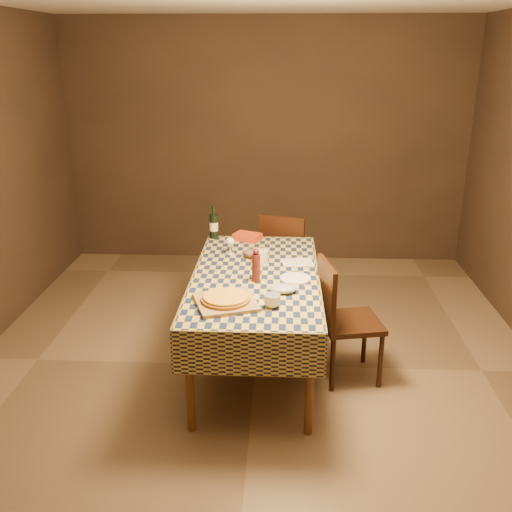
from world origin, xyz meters
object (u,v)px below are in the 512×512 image
(cutting_board, at_px, (226,302))
(chair_right, at_px, (340,314))
(dining_table, at_px, (256,284))
(wine_bottle, at_px, (214,226))
(white_plate, at_px, (295,278))
(bowl, at_px, (252,254))
(pizza, at_px, (226,298))
(chair_far, at_px, (285,255))

(cutting_board, bearing_deg, chair_right, 25.78)
(cutting_board, bearing_deg, dining_table, 71.72)
(dining_table, xyz_separation_m, wine_bottle, (-0.41, 0.86, 0.19))
(cutting_board, relative_size, white_plate, 1.68)
(dining_table, xyz_separation_m, bowl, (-0.05, 0.38, 0.10))
(bowl, bearing_deg, cutting_board, -97.95)
(cutting_board, height_order, pizza, pizza)
(wine_bottle, bearing_deg, bowl, -52.57)
(chair_right, bearing_deg, pizza, -154.22)
(white_plate, bearing_deg, chair_right, -10.25)
(chair_far, bearing_deg, pizza, -103.42)
(pizza, relative_size, white_plate, 1.45)
(dining_table, height_order, chair_far, chair_far)
(wine_bottle, relative_size, chair_far, 0.32)
(cutting_board, bearing_deg, pizza, 0.00)
(cutting_board, bearing_deg, wine_bottle, 99.82)
(dining_table, relative_size, white_plate, 8.16)
(white_plate, bearing_deg, pizza, -136.17)
(wine_bottle, height_order, chair_far, wine_bottle)
(dining_table, bearing_deg, pizza, -108.28)
(pizza, bearing_deg, chair_far, 76.58)
(dining_table, bearing_deg, bowl, 96.84)
(chair_right, bearing_deg, wine_bottle, 136.20)
(cutting_board, height_order, white_plate, cutting_board)
(pizza, relative_size, wine_bottle, 1.09)
(pizza, relative_size, chair_right, 0.35)
(cutting_board, xyz_separation_m, chair_right, (0.80, 0.39, -0.26))
(chair_far, bearing_deg, bowl, -109.78)
(chair_right, bearing_deg, cutting_board, -154.22)
(pizza, height_order, chair_right, chair_right)
(bowl, relative_size, chair_far, 0.16)
(pizza, relative_size, chair_far, 0.35)
(wine_bottle, relative_size, white_plate, 1.33)
(cutting_board, relative_size, pizza, 1.16)
(chair_right, bearing_deg, chair_far, 107.91)
(bowl, height_order, wine_bottle, wine_bottle)
(bowl, distance_m, chair_far, 0.83)
(bowl, distance_m, wine_bottle, 0.61)
(pizza, xyz_separation_m, chair_right, (0.80, 0.39, -0.29))
(wine_bottle, height_order, white_plate, wine_bottle)
(dining_table, height_order, wine_bottle, wine_bottle)
(pizza, bearing_deg, wine_bottle, 99.82)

